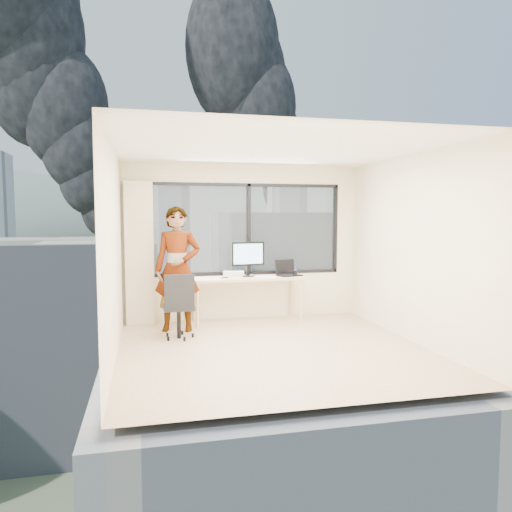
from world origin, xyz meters
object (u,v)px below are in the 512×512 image
object	(u,v)px
monitor	(248,259)
handbag	(289,268)
desk	(247,299)
chair	(179,305)
game_console	(234,273)
person	(178,269)
laptop	(289,269)

from	to	relation	value
monitor	handbag	size ratio (longest dim) A/B	2.18
desk	chair	distance (m)	1.44
monitor	game_console	size ratio (longest dim) A/B	1.70
desk	game_console	xyz separation A→B (m)	(-0.18, 0.21, 0.42)
chair	person	bearing A→B (deg)	87.07
desk	monitor	bearing A→B (deg)	70.55
game_console	laptop	size ratio (longest dim) A/B	0.86
chair	monitor	xyz separation A→B (m)	(1.21, 0.92, 0.56)
handbag	desk	bearing A→B (deg)	-156.68
desk	chair	world-z (taller)	chair
monitor	game_console	xyz separation A→B (m)	(-0.22, 0.12, -0.25)
game_console	monitor	bearing A→B (deg)	-16.80
game_console	handbag	size ratio (longest dim) A/B	1.28
monitor	game_console	bearing A→B (deg)	140.34
chair	game_console	size ratio (longest dim) A/B	2.82
person	game_console	distance (m)	1.13
chair	laptop	size ratio (longest dim) A/B	2.41
chair	monitor	size ratio (longest dim) A/B	1.65
game_console	laptop	bearing A→B (deg)	-2.63
desk	handbag	world-z (taller)	handbag
person	handbag	bearing A→B (deg)	28.75
person	monitor	bearing A→B (deg)	32.23
chair	person	distance (m)	0.67
laptop	monitor	bearing A→B (deg)	152.58
handbag	laptop	bearing A→B (deg)	-100.33
monitor	handbag	world-z (taller)	monitor
person	monitor	size ratio (longest dim) A/B	3.26
laptop	handbag	size ratio (longest dim) A/B	1.50
monitor	handbag	xyz separation A→B (m)	(0.77, 0.15, -0.19)
chair	game_console	world-z (taller)	chair
chair	handbag	xyz separation A→B (m)	(1.97, 1.07, 0.37)
person	handbag	size ratio (longest dim) A/B	7.09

